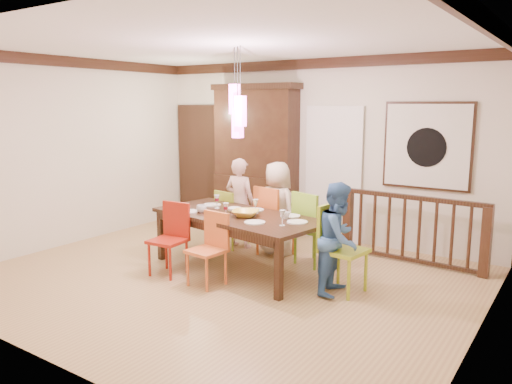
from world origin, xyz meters
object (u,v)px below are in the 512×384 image
Objects in this scene: dining_table at (238,220)px; balustrade at (411,228)px; chair_end_right at (344,243)px; chair_far_left at (233,215)px; china_hutch at (256,158)px; person_end_right at (339,238)px; person_far_left at (240,203)px; person_far_mid at (277,209)px.

dining_table is 2.40m from balustrade.
dining_table is 1.51m from chair_end_right.
china_hutch reaches higher than chair_far_left.
dining_table is at bearing 83.20° from person_end_right.
balustrade is (2.53, 0.73, -0.01)m from chair_far_left.
chair_far_left is 0.64× the size of person_far_left.
chair_far_left is at bearing 20.24° from person_far_mid.
person_far_left is 0.68m from person_far_mid.
chair_end_right is 0.50× the size of balustrade.
person_far_left is at bearing -130.81° from chair_far_left.
chair_end_right is at bearing 9.88° from dining_table.
chair_end_right reaches higher than dining_table.
person_far_left is (-2.12, 0.86, 0.10)m from chair_end_right.
person_far_left is (-2.44, -0.66, 0.19)m from balustrade.
chair_far_left is 0.79m from person_far_mid.
person_far_left reaches higher than chair_far_left.
person_end_right reaches higher than chair_far_left.
person_far_left is at bearing -69.00° from china_hutch.
person_far_mid is at bearing 175.68° from person_far_left.
person_end_right is (2.16, -0.84, 0.15)m from chair_far_left.
china_hutch is 1.23× the size of balustrade.
chair_far_left reaches higher than dining_table.
person_far_mid is at bearing 67.73° from chair_end_right.
chair_end_right is 2.29m from person_far_left.
dining_table is 0.86m from person_far_mid.
chair_far_left is 0.43× the size of balustrade.
person_far_left is 2.26m from person_end_right.
china_hutch is at bearing 176.18° from balustrade.
balustrade is at bearing -142.55° from person_far_mid.
dining_table is 1.81× the size of person_far_left.
china_hutch reaches higher than person_far_left.
chair_end_right is 0.75× the size of person_far_left.
person_far_mid reaches higher than chair_end_right.
person_end_right reaches higher than balustrade.
chair_end_right reaches higher than balustrade.
chair_far_left is 2.32m from person_end_right.
balustrade is at bearing 49.19° from dining_table.
person_end_right is at bearing 163.50° from person_far_mid.
person_far_left is (0.09, 0.07, 0.18)m from chair_far_left.
person_far_mid is (-1.76, -0.68, 0.19)m from balustrade.
dining_table is at bearing 140.99° from chair_far_left.
china_hutch is at bearing 46.61° from person_end_right.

